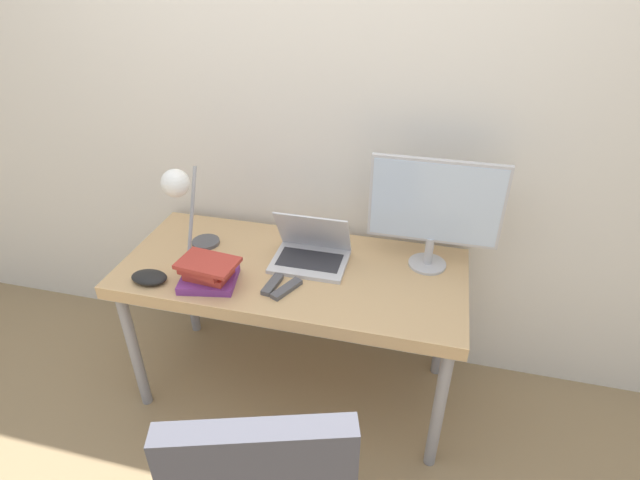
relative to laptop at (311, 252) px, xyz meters
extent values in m
plane|color=#937A56|center=(-0.07, -0.40, -0.78)|extent=(12.00, 12.00, 0.00)
cube|color=silver|center=(-0.07, 0.33, 0.52)|extent=(8.00, 0.05, 2.60)
cube|color=tan|center=(-0.07, -0.07, -0.08)|extent=(1.49, 0.67, 0.06)
cylinder|color=gray|center=(-0.75, -0.34, -0.45)|extent=(0.05, 0.05, 0.68)
cylinder|color=gray|center=(0.62, -0.34, -0.45)|extent=(0.05, 0.05, 0.68)
cylinder|color=gray|center=(-0.75, 0.20, -0.45)|extent=(0.05, 0.05, 0.68)
cylinder|color=gray|center=(0.62, 0.20, -0.45)|extent=(0.05, 0.05, 0.68)
cube|color=silver|center=(0.00, -0.02, -0.04)|extent=(0.32, 0.24, 0.02)
cube|color=#2D2D33|center=(0.00, -0.02, -0.03)|extent=(0.28, 0.15, 0.00)
cube|color=silver|center=(0.00, 0.04, 0.08)|extent=(0.32, 0.13, 0.22)
cube|color=navy|center=(0.00, 0.04, 0.08)|extent=(0.29, 0.11, 0.19)
cylinder|color=#B7B7BC|center=(0.50, 0.09, -0.04)|extent=(0.16, 0.16, 0.01)
cylinder|color=#B7B7BC|center=(0.50, 0.09, 0.03)|extent=(0.04, 0.04, 0.12)
cube|color=#B7B7BC|center=(0.50, 0.10, 0.26)|extent=(0.54, 0.02, 0.37)
cube|color=silver|center=(0.50, 0.08, 0.26)|extent=(0.52, 0.00, 0.34)
cylinder|color=#4C4C51|center=(-0.51, 0.02, -0.04)|extent=(0.13, 0.13, 0.02)
cylinder|color=#99999E|center=(-0.51, -0.07, 0.16)|extent=(0.02, 0.19, 0.38)
sphere|color=white|center=(-0.51, -0.16, 0.34)|extent=(0.11, 0.11, 0.11)
cube|color=#753384|center=(-0.37, -0.26, -0.03)|extent=(0.25, 0.23, 0.03)
cube|color=#B2382D|center=(-0.37, -0.26, 0.00)|extent=(0.18, 0.14, 0.03)
cube|color=#B2382D|center=(-0.38, -0.26, 0.03)|extent=(0.20, 0.16, 0.04)
cube|color=#B2382D|center=(-0.36, -0.27, 0.06)|extent=(0.25, 0.18, 0.02)
cube|color=#4C4C51|center=(-0.04, -0.23, -0.04)|extent=(0.10, 0.15, 0.02)
cube|color=#4C4C51|center=(-0.11, -0.22, -0.04)|extent=(0.06, 0.14, 0.02)
ellipsoid|color=black|center=(-0.61, -0.31, -0.03)|extent=(0.15, 0.10, 0.04)
camera|label=1|loc=(0.48, -1.77, 1.19)|focal=28.00mm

